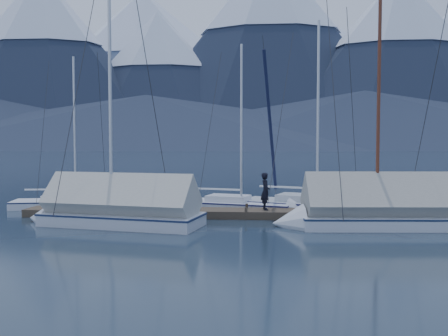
% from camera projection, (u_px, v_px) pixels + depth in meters
% --- Properties ---
extents(ground, '(1000.00, 1000.00, 0.00)m').
position_uv_depth(ground, '(221.00, 225.00, 19.23)').
color(ground, black).
rests_on(ground, ground).
extents(mountain_range, '(877.00, 584.00, 150.50)m').
position_uv_depth(mountain_range, '(261.00, 75.00, 384.90)').
color(mountain_range, '#475675').
rests_on(mountain_range, ground).
extents(dock, '(18.00, 1.50, 0.54)m').
position_uv_depth(dock, '(224.00, 215.00, 21.21)').
color(dock, '#382D23').
rests_on(dock, ground).
extents(mooring_posts, '(15.12, 1.52, 0.35)m').
position_uv_depth(mooring_posts, '(213.00, 209.00, 21.24)').
color(mooring_posts, '#382D23').
rests_on(mooring_posts, ground).
extents(sailboat_open_left, '(6.62, 3.13, 8.45)m').
position_uv_depth(sailboat_open_left, '(85.00, 205.00, 24.37)').
color(sailboat_open_left, silver).
rests_on(sailboat_open_left, ground).
extents(sailboat_open_mid, '(7.01, 3.64, 8.92)m').
position_uv_depth(sailboat_open_mid, '(250.00, 208.00, 23.17)').
color(sailboat_open_mid, silver).
rests_on(sailboat_open_mid, ground).
extents(sailboat_open_right, '(7.82, 4.78, 10.01)m').
position_uv_depth(sailboat_open_right, '(328.00, 209.00, 22.53)').
color(sailboat_open_right, silver).
rests_on(sailboat_open_right, ground).
extents(sailboat_covered_near, '(8.18, 3.47, 10.46)m').
position_uv_depth(sailboat_covered_near, '(372.00, 214.00, 18.69)').
color(sailboat_covered_near, silver).
rests_on(sailboat_covered_near, ground).
extents(sailboat_covered_far, '(7.86, 3.77, 10.61)m').
position_uv_depth(sailboat_covered_far, '(108.00, 212.00, 19.15)').
color(sailboat_covered_far, silver).
rests_on(sailboat_covered_far, ground).
extents(person, '(0.50, 0.67, 1.66)m').
position_uv_depth(person, '(265.00, 191.00, 21.08)').
color(person, black).
rests_on(person, dock).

